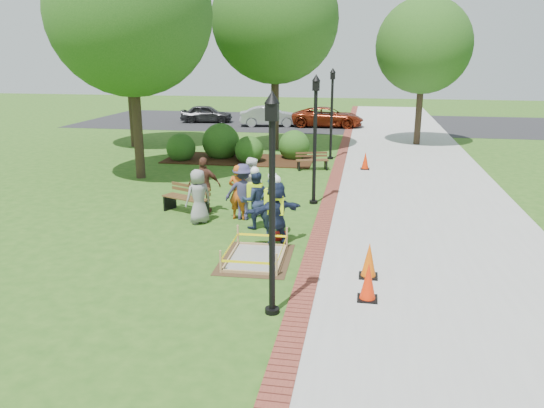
% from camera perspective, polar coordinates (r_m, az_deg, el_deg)
% --- Properties ---
extents(ground, '(100.00, 100.00, 0.00)m').
position_cam_1_polar(ground, '(13.48, -3.00, -5.37)').
color(ground, '#285116').
rests_on(ground, ground).
extents(sidewalk, '(6.00, 60.00, 0.02)m').
position_cam_1_polar(sidewalk, '(22.85, 15.17, 3.00)').
color(sidewalk, '#9E9E99').
rests_on(sidewalk, ground).
extents(brick_edging, '(0.50, 60.00, 0.03)m').
position_cam_1_polar(brick_edging, '(22.78, 7.01, 3.42)').
color(brick_edging, maroon).
rests_on(brick_edging, ground).
extents(mulch_bed, '(7.00, 3.00, 0.05)m').
position_cam_1_polar(mulch_bed, '(25.40, -3.52, 4.81)').
color(mulch_bed, '#381E0F').
rests_on(mulch_bed, ground).
extents(parking_lot, '(36.00, 12.00, 0.01)m').
position_cam_1_polar(parking_lot, '(39.63, 5.91, 8.71)').
color(parking_lot, black).
rests_on(parking_lot, ground).
extents(wet_concrete_pad, '(1.76, 2.35, 0.55)m').
position_cam_1_polar(wet_concrete_pad, '(13.03, -1.76, -5.00)').
color(wet_concrete_pad, '#47331E').
rests_on(wet_concrete_pad, ground).
extents(bench_near, '(1.68, 1.12, 0.87)m').
position_cam_1_polar(bench_near, '(17.01, -9.22, -0.03)').
color(bench_near, brown).
rests_on(bench_near, ground).
extents(bench_far, '(1.46, 0.82, 0.75)m').
position_cam_1_polar(bench_far, '(23.18, 4.34, 4.28)').
color(bench_far, '#56341D').
rests_on(bench_far, ground).
extents(cone_front, '(0.41, 0.41, 0.82)m').
position_cam_1_polar(cone_front, '(11.06, 10.30, -8.31)').
color(cone_front, black).
rests_on(cone_front, ground).
extents(cone_back, '(0.42, 0.42, 0.83)m').
position_cam_1_polar(cone_back, '(12.14, 10.39, -6.04)').
color(cone_back, black).
rests_on(cone_back, ground).
extents(cone_far, '(0.39, 0.39, 0.78)m').
position_cam_1_polar(cone_far, '(23.47, 10.00, 4.56)').
color(cone_far, black).
rests_on(cone_far, ground).
extents(toolbox, '(0.47, 0.37, 0.21)m').
position_cam_1_polar(toolbox, '(14.42, 0.72, -3.46)').
color(toolbox, '#9A150B').
rests_on(toolbox, ground).
extents(lamp_near, '(0.28, 0.28, 4.26)m').
position_cam_1_polar(lamp_near, '(9.67, 0.01, 1.53)').
color(lamp_near, black).
rests_on(lamp_near, ground).
extents(lamp_mid, '(0.28, 0.28, 4.26)m').
position_cam_1_polar(lamp_mid, '(17.47, 4.66, 7.93)').
color(lamp_mid, black).
rests_on(lamp_mid, ground).
extents(lamp_far, '(0.28, 0.28, 4.26)m').
position_cam_1_polar(lamp_far, '(25.39, 6.45, 10.34)').
color(lamp_far, black).
rests_on(lamp_far, ground).
extents(tree_left, '(6.22, 6.22, 9.46)m').
position_cam_1_polar(tree_left, '(21.83, -15.05, 19.18)').
color(tree_left, '#3D2D1E').
rests_on(tree_left, ground).
extents(tree_back, '(6.32, 6.32, 9.68)m').
position_cam_1_polar(tree_back, '(27.83, 0.34, 19.22)').
color(tree_back, '#3D2D1E').
rests_on(tree_back, ground).
extents(tree_right, '(5.06, 5.06, 7.83)m').
position_cam_1_polar(tree_right, '(30.48, 16.01, 16.04)').
color(tree_right, '#3D2D1E').
rests_on(tree_right, ground).
extents(tree_far, '(6.15, 6.15, 9.28)m').
position_cam_1_polar(tree_far, '(29.71, -15.42, 17.86)').
color(tree_far, '#3D2D1E').
rests_on(tree_far, ground).
extents(shrub_a, '(1.38, 1.38, 1.38)m').
position_cam_1_polar(shrub_a, '(25.64, -9.71, 4.67)').
color(shrub_a, '#1B4714').
rests_on(shrub_a, ground).
extents(shrub_b, '(1.81, 1.81, 1.81)m').
position_cam_1_polar(shrub_b, '(26.03, -5.47, 4.99)').
color(shrub_b, '#1B4714').
rests_on(shrub_b, ground).
extents(shrub_c, '(1.33, 1.33, 1.33)m').
position_cam_1_polar(shrub_c, '(24.79, -2.47, 4.50)').
color(shrub_c, '#1B4714').
rests_on(shrub_c, ground).
extents(shrub_d, '(1.49, 1.49, 1.49)m').
position_cam_1_polar(shrub_d, '(25.66, 2.39, 4.89)').
color(shrub_d, '#1B4714').
rests_on(shrub_d, ground).
extents(shrub_e, '(1.00, 1.00, 1.00)m').
position_cam_1_polar(shrub_e, '(26.23, -2.82, 5.12)').
color(shrub_e, '#1B4714').
rests_on(shrub_e, ground).
extents(casual_person_a, '(0.61, 0.60, 1.63)m').
position_cam_1_polar(casual_person_a, '(15.79, -7.93, 0.81)').
color(casual_person_a, gray).
rests_on(casual_person_a, ground).
extents(casual_person_b, '(0.58, 0.41, 1.69)m').
position_cam_1_polar(casual_person_b, '(16.03, -3.64, 1.26)').
color(casual_person_b, '#BC4F16').
rests_on(casual_person_b, ground).
extents(casual_person_c, '(0.64, 0.48, 1.79)m').
position_cam_1_polar(casual_person_c, '(16.62, -2.30, 1.99)').
color(casual_person_c, white).
rests_on(casual_person_c, ground).
extents(casual_person_d, '(0.58, 0.39, 1.77)m').
position_cam_1_polar(casual_person_d, '(16.81, -7.28, 2.01)').
color(casual_person_d, brown).
rests_on(casual_person_d, ground).
extents(casual_person_e, '(0.56, 0.36, 1.71)m').
position_cam_1_polar(casual_person_e, '(16.02, -3.14, 1.31)').
color(casual_person_e, '#323054').
rests_on(casual_person_e, ground).
extents(hivis_worker_a, '(0.66, 0.62, 1.89)m').
position_cam_1_polar(hivis_worker_a, '(13.78, 0.43, -0.74)').
color(hivis_worker_a, '#182540').
rests_on(hivis_worker_a, ground).
extents(hivis_worker_b, '(0.57, 0.39, 1.83)m').
position_cam_1_polar(hivis_worker_b, '(14.47, 0.05, -0.05)').
color(hivis_worker_b, '#18273F').
rests_on(hivis_worker_b, ground).
extents(hivis_worker_c, '(0.63, 0.55, 1.81)m').
position_cam_1_polar(hivis_worker_c, '(15.16, -1.84, 0.67)').
color(hivis_worker_c, '#1A2C46').
rests_on(hivis_worker_c, ground).
extents(parked_car_a, '(2.45, 4.49, 1.39)m').
position_cam_1_polar(parked_car_a, '(39.85, -7.02, 8.71)').
color(parked_car_a, '#2A2A2C').
rests_on(parked_car_a, ground).
extents(parked_car_b, '(2.82, 4.85, 1.48)m').
position_cam_1_polar(parked_car_b, '(37.46, -0.27, 8.37)').
color(parked_car_b, '#AEADB3').
rests_on(parked_car_b, ground).
extents(parked_car_c, '(1.97, 4.54, 1.48)m').
position_cam_1_polar(parked_car_c, '(37.31, 5.97, 8.26)').
color(parked_car_c, maroon).
rests_on(parked_car_c, ground).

